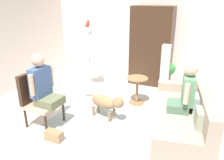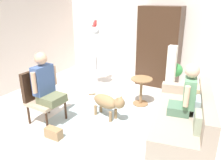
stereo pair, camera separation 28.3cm
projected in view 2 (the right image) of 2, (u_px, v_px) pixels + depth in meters
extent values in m
plane|color=beige|center=(115.00, 121.00, 4.28)|extent=(6.94, 6.94, 0.00)
cube|color=silver|center=(161.00, 28.00, 6.00)|extent=(6.38, 0.12, 2.87)
cube|color=silver|center=(11.00, 32.00, 5.34)|extent=(0.12, 5.85, 2.87)
cube|color=#9EB2B7|center=(117.00, 126.00, 4.09)|extent=(2.56, 2.16, 0.01)
cube|color=gray|center=(181.00, 124.00, 3.79)|extent=(1.18, 2.01, 0.42)
cube|color=gray|center=(206.00, 106.00, 3.55)|extent=(0.50, 1.89, 0.37)
cube|color=gray|center=(184.00, 89.00, 4.44)|extent=(0.89, 0.32, 0.18)
cube|color=gray|center=(198.00, 122.00, 3.18)|extent=(0.15, 0.33, 0.28)
cube|color=#9EB2B7|center=(197.00, 106.00, 3.65)|extent=(0.16, 0.34, 0.28)
cube|color=#C6B284|center=(197.00, 94.00, 4.10)|extent=(0.16, 0.35, 0.28)
cylinder|color=#382316|center=(66.00, 110.00, 4.30)|extent=(0.04, 0.04, 0.37)
cylinder|color=#382316|center=(47.00, 121.00, 3.91)|extent=(0.04, 0.04, 0.37)
cylinder|color=#382316|center=(48.00, 104.00, 4.52)|extent=(0.04, 0.04, 0.37)
cylinder|color=#382316|center=(29.00, 115.00, 4.13)|extent=(0.04, 0.04, 0.37)
cube|color=tan|center=(46.00, 102.00, 4.14)|extent=(0.59, 0.61, 0.06)
cube|color=#382316|center=(35.00, 84.00, 4.15)|extent=(0.11, 0.59, 0.54)
cube|color=#496A53|center=(178.00, 109.00, 3.71)|extent=(0.40, 0.41, 0.14)
cube|color=#598C66|center=(190.00, 93.00, 3.56)|extent=(0.24, 0.38, 0.47)
sphere|color=#DDB293|center=(192.00, 71.00, 3.43)|extent=(0.22, 0.22, 0.22)
cylinder|color=#DDB293|center=(187.00, 96.00, 3.37)|extent=(0.08, 0.08, 0.33)
cylinder|color=#DDB293|center=(187.00, 86.00, 3.76)|extent=(0.08, 0.08, 0.33)
cube|color=#5E6446|center=(52.00, 99.00, 4.04)|extent=(0.42, 0.41, 0.14)
cube|color=#3F598C|center=(43.00, 80.00, 4.00)|extent=(0.20, 0.40, 0.52)
sphere|color=tan|center=(41.00, 59.00, 3.87)|extent=(0.22, 0.22, 0.22)
cylinder|color=tan|center=(54.00, 75.00, 4.16)|extent=(0.08, 0.08, 0.36)
cylinder|color=tan|center=(34.00, 83.00, 3.78)|extent=(0.08, 0.08, 0.36)
cylinder|color=olive|center=(142.00, 79.00, 4.75)|extent=(0.46, 0.46, 0.02)
cylinder|color=olive|center=(141.00, 92.00, 4.85)|extent=(0.06, 0.06, 0.58)
cylinder|color=olive|center=(140.00, 104.00, 4.95)|extent=(0.33, 0.33, 0.03)
ellipsoid|color=olive|center=(105.00, 101.00, 4.32)|extent=(0.61, 0.38, 0.26)
sphere|color=olive|center=(119.00, 103.00, 4.08)|extent=(0.21, 0.21, 0.21)
cone|color=olive|center=(121.00, 97.00, 4.08)|extent=(0.06, 0.06, 0.06)
cone|color=olive|center=(117.00, 99.00, 4.00)|extent=(0.06, 0.06, 0.06)
cylinder|color=olive|center=(92.00, 94.00, 4.53)|extent=(0.18, 0.08, 0.10)
cylinder|color=olive|center=(116.00, 114.00, 4.33)|extent=(0.06, 0.06, 0.21)
cylinder|color=olive|center=(110.00, 117.00, 4.22)|extent=(0.06, 0.06, 0.21)
cylinder|color=olive|center=(101.00, 108.00, 4.58)|extent=(0.06, 0.06, 0.21)
cylinder|color=olive|center=(96.00, 110.00, 4.47)|extent=(0.06, 0.06, 0.21)
cylinder|color=silver|center=(97.00, 84.00, 6.03)|extent=(0.36, 0.36, 0.03)
cylinder|color=silver|center=(97.00, 70.00, 5.89)|extent=(0.04, 0.04, 0.83)
cylinder|color=silver|center=(96.00, 54.00, 5.74)|extent=(0.47, 0.47, 0.02)
cylinder|color=silver|center=(104.00, 43.00, 5.54)|extent=(0.01, 0.01, 0.59)
cylinder|color=silver|center=(105.00, 42.00, 5.67)|extent=(0.01, 0.01, 0.59)
cylinder|color=silver|center=(103.00, 41.00, 5.78)|extent=(0.01, 0.01, 0.59)
cylinder|color=silver|center=(98.00, 41.00, 5.84)|extent=(0.01, 0.01, 0.59)
cylinder|color=silver|center=(93.00, 41.00, 5.83)|extent=(0.01, 0.01, 0.59)
cylinder|color=silver|center=(89.00, 42.00, 5.74)|extent=(0.01, 0.01, 0.59)
cylinder|color=silver|center=(87.00, 43.00, 5.61)|extent=(0.01, 0.01, 0.59)
cylinder|color=silver|center=(89.00, 44.00, 5.50)|extent=(0.01, 0.01, 0.59)
cylinder|color=silver|center=(94.00, 44.00, 5.43)|extent=(0.01, 0.01, 0.59)
cylinder|color=silver|center=(99.00, 44.00, 5.45)|extent=(0.01, 0.01, 0.59)
sphere|color=silver|center=(96.00, 31.00, 5.54)|extent=(0.19, 0.19, 0.19)
ellipsoid|color=red|center=(95.00, 24.00, 5.49)|extent=(0.09, 0.10, 0.14)
sphere|color=red|center=(96.00, 21.00, 5.46)|extent=(0.07, 0.07, 0.07)
cone|color=#D8BF4C|center=(97.00, 21.00, 5.44)|extent=(0.03, 0.02, 0.02)
ellipsoid|color=red|center=(94.00, 26.00, 5.52)|extent=(0.12, 0.03, 0.04)
cylinder|color=#996047|center=(173.00, 88.00, 5.55)|extent=(0.25, 0.25, 0.23)
cylinder|color=brown|center=(174.00, 80.00, 5.48)|extent=(0.03, 0.03, 0.20)
ellipsoid|color=#30803B|center=(175.00, 70.00, 5.39)|extent=(0.36, 0.36, 0.33)
cube|color=#4C4742|center=(169.00, 96.00, 5.28)|extent=(0.20, 0.20, 0.06)
cube|color=white|center=(171.00, 71.00, 5.07)|extent=(0.18, 0.18, 1.17)
cube|color=#382316|center=(159.00, 47.00, 5.77)|extent=(1.04, 0.56, 2.02)
cube|color=#99724C|center=(54.00, 133.00, 3.74)|extent=(0.29, 0.14, 0.18)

